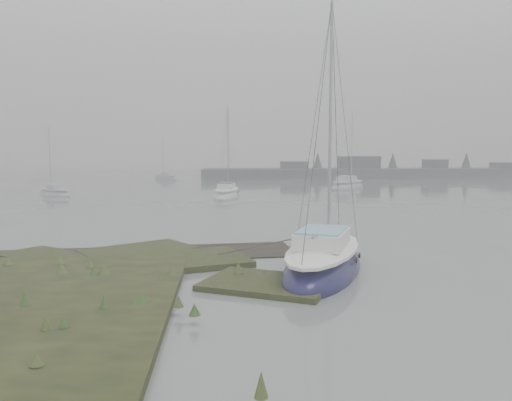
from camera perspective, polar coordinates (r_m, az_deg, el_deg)
The scene contains 7 objects.
ground at distance 44.61m, azimuth -2.77°, elevation 0.56°, with size 160.00×160.00×0.00m, color slate.
far_shoreline at distance 81.22m, azimuth 16.15°, elevation 3.17°, with size 60.00×8.00×4.15m.
sailboat_main at distance 16.14m, azimuth 7.74°, elevation -7.20°, with size 4.50×6.95×9.34m.
sailboat_white at distance 42.73m, azimuth -3.36°, elevation 0.69°, with size 2.88×6.20×8.42m.
sailboat_far_a at distance 48.08m, azimuth -22.04°, elevation 0.77°, with size 4.41×4.43×6.64m.
sailboat_far_b at distance 54.30m, azimuth 10.43°, elevation 1.65°, with size 5.68×6.18×8.95m.
sailboat_far_c at distance 72.70m, azimuth -10.22°, elevation 2.55°, with size 4.55×4.49×6.79m.
Camera 1 is at (-0.74, -14.44, 3.82)m, focal length 35.00 mm.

